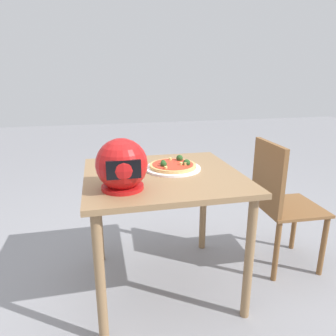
% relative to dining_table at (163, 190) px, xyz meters
% --- Properties ---
extents(ground_plane, '(14.00, 14.00, 0.00)m').
position_rel_dining_table_xyz_m(ground_plane, '(0.00, 0.00, -0.66)').
color(ground_plane, gray).
extents(dining_table, '(0.90, 0.87, 0.76)m').
position_rel_dining_table_xyz_m(dining_table, '(0.00, 0.00, 0.00)').
color(dining_table, olive).
rests_on(dining_table, ground).
extents(pizza_plate, '(0.34, 0.34, 0.01)m').
position_rel_dining_table_xyz_m(pizza_plate, '(-0.08, -0.07, 0.11)').
color(pizza_plate, white).
rests_on(pizza_plate, dining_table).
extents(pizza, '(0.28, 0.28, 0.05)m').
position_rel_dining_table_xyz_m(pizza, '(-0.08, -0.07, 0.13)').
color(pizza, tan).
rests_on(pizza, pizza_plate).
extents(motorcycle_helmet, '(0.26, 0.26, 0.26)m').
position_rel_dining_table_xyz_m(motorcycle_helmet, '(0.25, 0.20, 0.23)').
color(motorcycle_helmet, '#B21414').
rests_on(motorcycle_helmet, dining_table).
extents(chair_side, '(0.42, 0.42, 0.90)m').
position_rel_dining_table_xyz_m(chair_side, '(-0.81, -0.04, -0.15)').
color(chair_side, brown).
rests_on(chair_side, ground).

